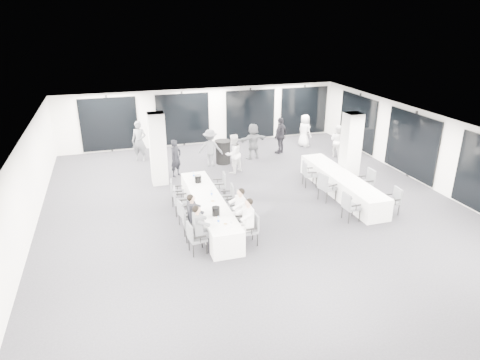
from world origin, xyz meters
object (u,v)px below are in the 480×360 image
(chair_main_left_near, at_px, (195,236))
(standing_guest_h, at_px, (338,139))
(chair_main_right_fourth, at_px, (229,196))
(standing_guest_e, at_px, (305,129))
(cocktail_table, at_px, (223,152))
(standing_guest_d, at_px, (281,133))
(banquet_table_main, at_px, (209,209))
(standing_guest_c, at_px, (210,146))
(chair_side_right_far, at_px, (347,169))
(ice_bucket_far, at_px, (198,179))
(standing_guest_b, at_px, (233,151))
(standing_guest_g, at_px, (139,139))
(chair_side_right_near, at_px, (394,199))
(banquet_table_side, at_px, (341,184))
(chair_main_left_second, at_px, (189,223))
(chair_main_right_near, at_px, (251,227))
(chair_main_left_far, at_px, (175,191))
(chair_side_left_mid, at_px, (326,186))
(chair_main_right_far, at_px, (221,184))
(chair_side_left_near, at_px, (349,205))
(chair_main_right_mid, at_px, (235,204))
(chair_side_right_mid, at_px, (367,181))
(standing_guest_a, at_px, (176,156))
(chair_main_right_second, at_px, (244,214))
(standing_guest_f, at_px, (253,139))
(ice_bucket_near, at_px, (216,211))
(chair_main_left_mid, at_px, (184,212))
(chair_main_left_fourth, at_px, (179,199))

(chair_main_left_near, height_order, standing_guest_h, standing_guest_h)
(chair_main_right_fourth, height_order, standing_guest_e, standing_guest_e)
(cocktail_table, xyz_separation_m, standing_guest_d, (2.96, 0.60, 0.46))
(banquet_table_main, distance_m, standing_guest_c, 5.24)
(chair_side_right_far, bearing_deg, standing_guest_c, 43.03)
(cocktail_table, bearing_deg, ice_bucket_far, -116.66)
(standing_guest_b, height_order, standing_guest_g, standing_guest_g)
(chair_side_right_near, height_order, standing_guest_g, standing_guest_g)
(banquet_table_side, bearing_deg, chair_main_left_second, -163.80)
(ice_bucket_far, bearing_deg, chair_main_right_near, -75.47)
(banquet_table_side, xyz_separation_m, chair_main_left_near, (-5.96, -2.53, 0.15))
(chair_main_left_far, xyz_separation_m, ice_bucket_far, (0.80, -0.04, 0.37))
(chair_main_right_near, bearing_deg, chair_main_left_second, 63.69)
(chair_main_right_fourth, relative_size, chair_side_left_mid, 0.87)
(chair_main_left_far, bearing_deg, chair_main_right_far, 103.85)
(standing_guest_d, bearing_deg, standing_guest_h, 112.66)
(chair_side_left_near, xyz_separation_m, chair_side_right_near, (1.66, 0.02, -0.02))
(standing_guest_e, bearing_deg, ice_bucket_far, 109.49)
(chair_side_left_mid, height_order, standing_guest_e, standing_guest_e)
(chair_main_right_mid, relative_size, chair_side_left_near, 1.00)
(standing_guest_h, bearing_deg, chair_main_right_near, 111.50)
(standing_guest_e, distance_m, standing_guest_g, 8.00)
(banquet_table_main, relative_size, banquet_table_side, 1.00)
(chair_side_right_mid, height_order, standing_guest_a, standing_guest_a)
(chair_side_right_mid, bearing_deg, standing_guest_e, -2.60)
(chair_main_right_mid, bearing_deg, chair_main_right_second, 179.77)
(cocktail_table, relative_size, standing_guest_h, 0.60)
(standing_guest_d, distance_m, ice_bucket_far, 6.55)
(chair_main_left_far, bearing_deg, standing_guest_f, 142.47)
(standing_guest_f, xyz_separation_m, ice_bucket_near, (-3.40, -6.69, -0.04))
(cocktail_table, bearing_deg, chair_main_left_near, -110.83)
(chair_main_left_second, distance_m, standing_guest_c, 6.51)
(standing_guest_d, bearing_deg, chair_side_right_near, 60.09)
(standing_guest_h, bearing_deg, ice_bucket_near, 104.91)
(banquet_table_main, distance_m, chair_main_left_mid, 0.88)
(chair_main_left_second, height_order, chair_side_right_mid, chair_side_right_mid)
(banquet_table_side, distance_m, standing_guest_a, 6.58)
(chair_main_right_fourth, bearing_deg, chair_side_right_near, -103.30)
(standing_guest_c, height_order, standing_guest_f, standing_guest_f)
(chair_main_left_mid, xyz_separation_m, standing_guest_b, (2.80, 4.21, 0.43))
(standing_guest_g, bearing_deg, standing_guest_a, -39.00)
(chair_side_right_far, distance_m, standing_guest_f, 4.61)
(standing_guest_e, relative_size, standing_guest_h, 1.06)
(standing_guest_f, bearing_deg, chair_main_right_near, 60.20)
(chair_main_right_second, height_order, chair_side_right_mid, chair_main_right_second)
(standing_guest_f, bearing_deg, banquet_table_main, 47.64)
(chair_side_left_mid, xyz_separation_m, standing_guest_d, (0.55, 5.59, 0.40))
(chair_main_left_fourth, bearing_deg, chair_main_right_mid, 70.18)
(standing_guest_a, bearing_deg, chair_main_left_far, -138.77)
(cocktail_table, height_order, standing_guest_c, standing_guest_c)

